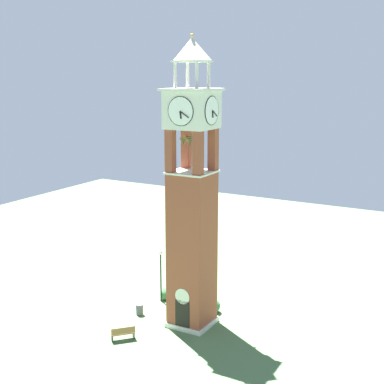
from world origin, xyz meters
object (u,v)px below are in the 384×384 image
at_px(clock_tower, 192,209).
at_px(lamp_post, 161,266).
at_px(park_bench, 123,333).
at_px(trash_bin, 140,310).

bearing_deg(clock_tower, lamp_post, 150.38).
xyz_separation_m(park_bench, lamp_post, (-1.29, 6.66, 2.36)).
xyz_separation_m(clock_tower, trash_bin, (-4.09, -0.56, -7.95)).
bearing_deg(trash_bin, clock_tower, 7.78).
xyz_separation_m(clock_tower, park_bench, (-2.78, -4.34, -7.87)).
height_order(park_bench, trash_bin, park_bench).
distance_m(park_bench, trash_bin, 4.01).
relative_size(park_bench, trash_bin, 1.85).
relative_size(clock_tower, trash_bin, 24.71).
height_order(clock_tower, park_bench, clock_tower).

